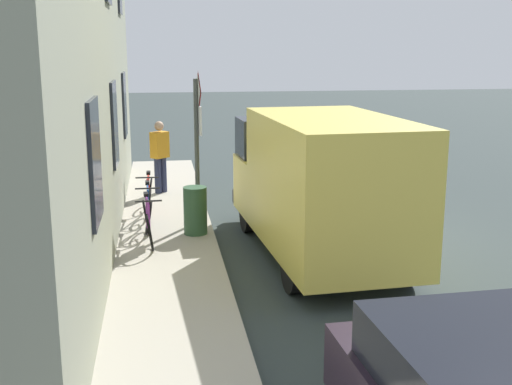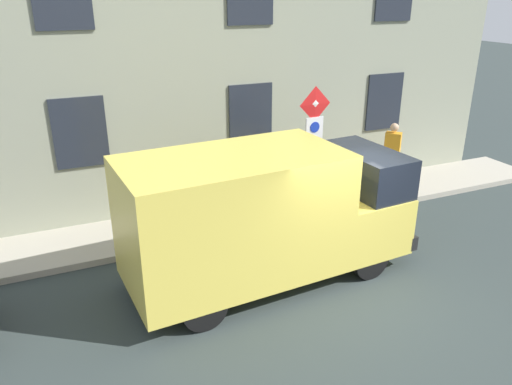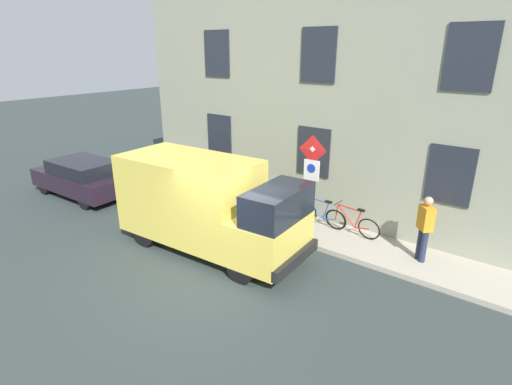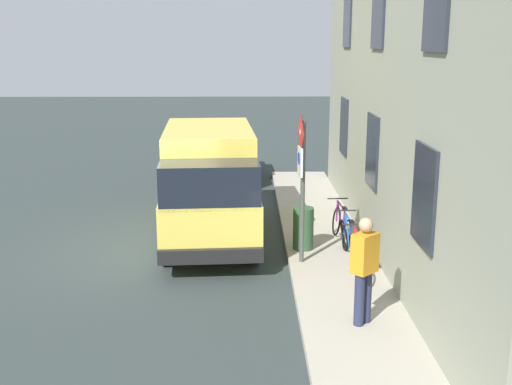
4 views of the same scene
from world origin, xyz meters
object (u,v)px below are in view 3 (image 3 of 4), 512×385
at_px(delivery_van, 207,203).
at_px(pedestrian, 425,227).
at_px(bicycle_red, 352,223).
at_px(sign_post_stacked, 312,174).
at_px(parked_hatchback, 82,177).
at_px(bicycle_purple, 292,206).
at_px(bicycle_blue, 320,214).
at_px(litter_bin, 288,216).

distance_m(delivery_van, pedestrian, 5.59).
bearing_deg(delivery_van, bicycle_red, 41.92).
xyz_separation_m(sign_post_stacked, parked_hatchback, (-1.76, 8.68, -1.35)).
bearing_deg(delivery_van, pedestrian, 24.81).
distance_m(bicycle_purple, pedestrian, 4.14).
distance_m(sign_post_stacked, bicycle_purple, 2.25).
relative_size(delivery_van, bicycle_purple, 3.18).
height_order(bicycle_red, bicycle_blue, same).
relative_size(bicycle_blue, pedestrian, 1.00).
xyz_separation_m(parked_hatchback, litter_bin, (1.90, -7.87, -0.14)).
bearing_deg(bicycle_blue, bicycle_red, 178.86).
xyz_separation_m(bicycle_purple, litter_bin, (-0.88, -0.43, 0.08)).
relative_size(sign_post_stacked, pedestrian, 1.67).
bearing_deg(bicycle_purple, parked_hatchback, 16.42).
relative_size(bicycle_purple, litter_bin, 1.91).
height_order(sign_post_stacked, bicycle_purple, sign_post_stacked).
height_order(bicycle_purple, pedestrian, pedestrian).
xyz_separation_m(bicycle_blue, bicycle_purple, (-0.00, 1.03, 0.00)).
xyz_separation_m(delivery_van, bicycle_blue, (2.94, -1.84, -0.82)).
bearing_deg(bicycle_blue, litter_bin, 54.78).
bearing_deg(bicycle_red, pedestrian, 174.02).
height_order(pedestrian, litter_bin, pedestrian).
bearing_deg(bicycle_red, litter_bin, 29.88).
height_order(sign_post_stacked, litter_bin, sign_post_stacked).
relative_size(parked_hatchback, pedestrian, 2.37).
height_order(parked_hatchback, bicycle_blue, parked_hatchback).
distance_m(delivery_van, bicycle_purple, 3.15).
bearing_deg(bicycle_purple, pedestrian, 172.24).
bearing_deg(delivery_van, sign_post_stacked, 39.20).
bearing_deg(bicycle_red, bicycle_blue, 1.46).
bearing_deg(parked_hatchback, pedestrian, -170.13).
distance_m(sign_post_stacked, bicycle_blue, 1.88).
xyz_separation_m(bicycle_red, pedestrian, (-0.27, -2.04, 0.56)).
height_order(sign_post_stacked, parked_hatchback, sign_post_stacked).
distance_m(bicycle_blue, bicycle_purple, 1.03).
distance_m(delivery_van, bicycle_blue, 3.56).
height_order(sign_post_stacked, bicycle_red, sign_post_stacked).
bearing_deg(delivery_van, parked_hatchback, 174.89).
relative_size(bicycle_red, bicycle_purple, 1.00).
xyz_separation_m(delivery_van, litter_bin, (2.06, -1.25, -0.74)).
bearing_deg(bicycle_purple, litter_bin, 112.27).
bearing_deg(litter_bin, parked_hatchback, 103.56).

